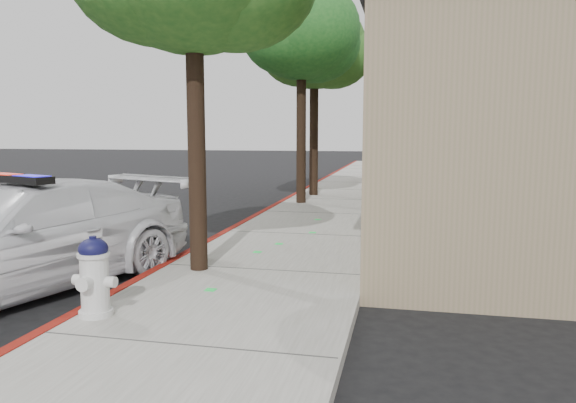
{
  "coord_description": "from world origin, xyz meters",
  "views": [
    {
      "loc": [
        3.73,
        -7.71,
        2.19
      ],
      "look_at": [
        1.38,
        3.06,
        0.8
      ],
      "focal_mm": 33.7,
      "sensor_mm": 36.0,
      "label": 1
    }
  ],
  "objects_px": {
    "street_tree_far": "(315,49)",
    "fire_hydrant": "(94,276)",
    "clapboard_building": "(512,136)",
    "police_car": "(22,237)",
    "street_tree_mid": "(302,35)"
  },
  "relations": [
    {
      "from": "street_tree_far",
      "to": "fire_hydrant",
      "type": "bearing_deg",
      "value": -91.84
    },
    {
      "from": "clapboard_building",
      "to": "fire_hydrant",
      "type": "height_order",
      "value": "clapboard_building"
    },
    {
      "from": "police_car",
      "to": "street_tree_mid",
      "type": "xyz_separation_m",
      "value": [
        2.2,
        9.24,
        4.24
      ]
    },
    {
      "from": "fire_hydrant",
      "to": "clapboard_building",
      "type": "bearing_deg",
      "value": 60.87
    },
    {
      "from": "street_tree_mid",
      "to": "fire_hydrant",
      "type": "bearing_deg",
      "value": -91.93
    },
    {
      "from": "fire_hydrant",
      "to": "street_tree_mid",
      "type": "xyz_separation_m",
      "value": [
        0.35,
        10.42,
        4.39
      ]
    },
    {
      "from": "fire_hydrant",
      "to": "street_tree_mid",
      "type": "height_order",
      "value": "street_tree_mid"
    },
    {
      "from": "police_car",
      "to": "street_tree_mid",
      "type": "height_order",
      "value": "street_tree_mid"
    },
    {
      "from": "clapboard_building",
      "to": "street_tree_far",
      "type": "relative_size",
      "value": 3.31
    },
    {
      "from": "clapboard_building",
      "to": "police_car",
      "type": "xyz_separation_m",
      "value": [
        -8.19,
        -10.25,
        -1.37
      ]
    },
    {
      "from": "street_tree_mid",
      "to": "street_tree_far",
      "type": "bearing_deg",
      "value": 88.64
    },
    {
      "from": "police_car",
      "to": "street_tree_far",
      "type": "relative_size",
      "value": 0.89
    },
    {
      "from": "clapboard_building",
      "to": "street_tree_mid",
      "type": "height_order",
      "value": "street_tree_mid"
    },
    {
      "from": "clapboard_building",
      "to": "street_tree_far",
      "type": "bearing_deg",
      "value": 170.19
    },
    {
      "from": "street_tree_mid",
      "to": "street_tree_far",
      "type": "relative_size",
      "value": 1.02
    }
  ]
}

